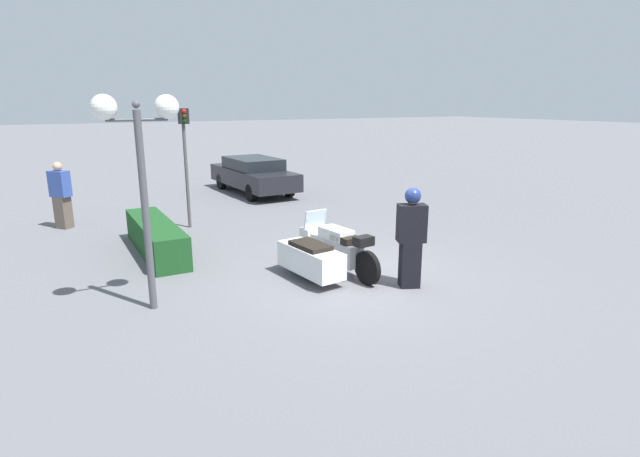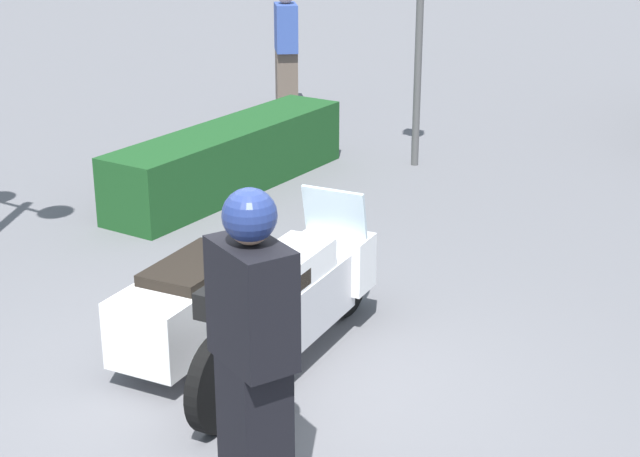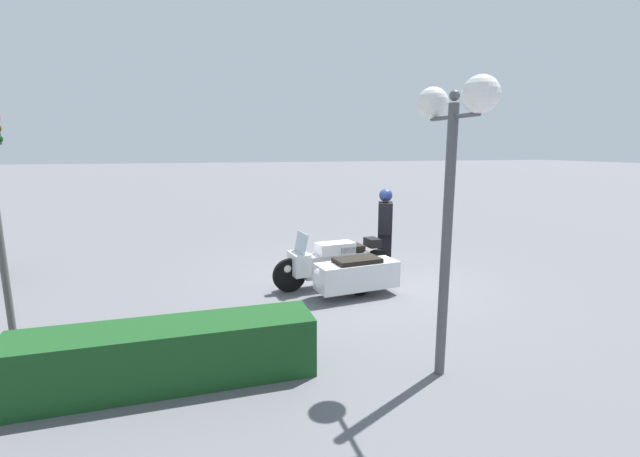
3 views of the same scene
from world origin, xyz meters
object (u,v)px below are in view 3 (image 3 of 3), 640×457
object	(u,v)px
police_motorcycle	(342,268)
twin_lamp_post	(452,143)
hedge_bush_curbside	(167,355)
officer_rider	(385,228)

from	to	relation	value
police_motorcycle	twin_lamp_post	distance (m)	4.07
hedge_bush_curbside	twin_lamp_post	size ratio (longest dim) A/B	1.00
police_motorcycle	hedge_bush_curbside	bearing A→B (deg)	33.30
police_motorcycle	twin_lamp_post	world-z (taller)	twin_lamp_post
hedge_bush_curbside	police_motorcycle	bearing A→B (deg)	-140.24
police_motorcycle	twin_lamp_post	xyz separation A→B (m)	(-0.14, 3.30, 2.37)
police_motorcycle	hedge_bush_curbside	xyz separation A→B (m)	(3.11, 2.59, -0.10)
police_motorcycle	twin_lamp_post	size ratio (longest dim) A/B	0.75
police_motorcycle	officer_rider	distance (m)	1.91
twin_lamp_post	officer_rider	bearing A→B (deg)	-106.24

